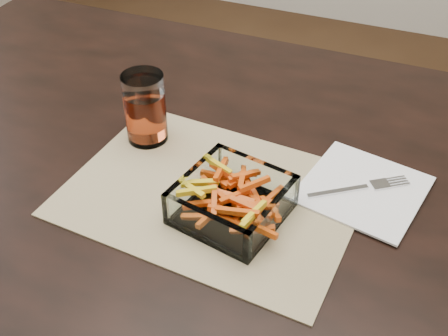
% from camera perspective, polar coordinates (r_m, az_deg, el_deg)
% --- Properties ---
extents(dining_table, '(1.60, 0.90, 0.75)m').
position_cam_1_polar(dining_table, '(1.01, 1.50, -3.17)').
color(dining_table, black).
rests_on(dining_table, ground).
extents(placemat, '(0.47, 0.36, 0.00)m').
position_cam_1_polar(placemat, '(0.89, -1.21, -2.63)').
color(placemat, tan).
rests_on(placemat, dining_table).
extents(glass_bowl, '(0.17, 0.17, 0.06)m').
position_cam_1_polar(glass_bowl, '(0.84, 0.82, -3.49)').
color(glass_bowl, white).
rests_on(glass_bowl, placemat).
extents(tumbler, '(0.07, 0.07, 0.13)m').
position_cam_1_polar(tumbler, '(0.98, -8.00, 5.84)').
color(tumbler, white).
rests_on(tumbler, placemat).
extents(napkin, '(0.21, 0.21, 0.00)m').
position_cam_1_polar(napkin, '(0.92, 13.93, -2.06)').
color(napkin, white).
rests_on(napkin, placemat).
extents(fork, '(0.15, 0.11, 0.00)m').
position_cam_1_polar(fork, '(0.92, 13.83, -1.92)').
color(fork, silver).
rests_on(fork, napkin).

